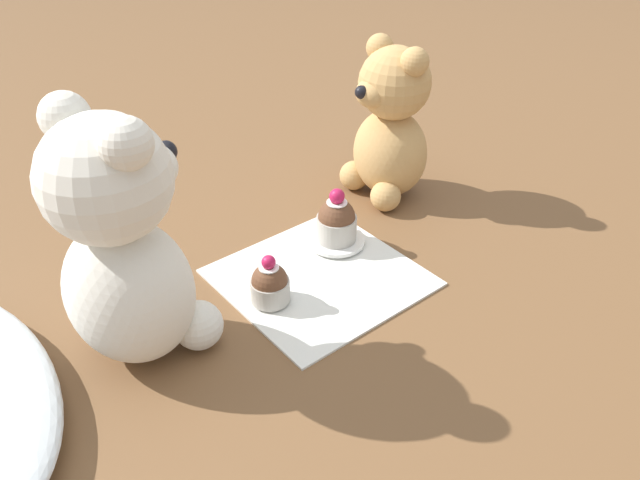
{
  "coord_description": "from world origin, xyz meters",
  "views": [
    {
      "loc": [
        -0.46,
        0.37,
        0.46
      ],
      "look_at": [
        0.0,
        0.0,
        0.06
      ],
      "focal_mm": 35.0,
      "sensor_mm": 36.0,
      "label": 1
    }
  ],
  "objects_px": {
    "cupcake_near_tan_bear": "(337,221)",
    "cupcake_near_cream_bear": "(272,286)",
    "teddy_bear_cream": "(124,246)",
    "saucer_plate": "(336,240)",
    "teddy_bear_tan": "(390,126)"
  },
  "relations": [
    {
      "from": "cupcake_near_tan_bear",
      "to": "saucer_plate",
      "type": "bearing_deg",
      "value": 90.0
    },
    {
      "from": "teddy_bear_cream",
      "to": "saucer_plate",
      "type": "height_order",
      "value": "teddy_bear_cream"
    },
    {
      "from": "cupcake_near_cream_bear",
      "to": "teddy_bear_tan",
      "type": "bearing_deg",
      "value": -69.59
    },
    {
      "from": "cupcake_near_tan_bear",
      "to": "cupcake_near_cream_bear",
      "type": "bearing_deg",
      "value": 108.84
    },
    {
      "from": "teddy_bear_cream",
      "to": "saucer_plate",
      "type": "relative_size",
      "value": 3.67
    },
    {
      "from": "cupcake_near_cream_bear",
      "to": "cupcake_near_tan_bear",
      "type": "bearing_deg",
      "value": -71.16
    },
    {
      "from": "teddy_bear_cream",
      "to": "saucer_plate",
      "type": "xyz_separation_m",
      "value": [
        0.01,
        -0.27,
        -0.12
      ]
    },
    {
      "from": "teddy_bear_cream",
      "to": "cupcake_near_tan_bear",
      "type": "distance_m",
      "value": 0.29
    },
    {
      "from": "teddy_bear_cream",
      "to": "cupcake_near_tan_bear",
      "type": "relative_size",
      "value": 3.73
    },
    {
      "from": "teddy_bear_tan",
      "to": "cupcake_near_tan_bear",
      "type": "bearing_deg",
      "value": -63.67
    },
    {
      "from": "cupcake_near_cream_bear",
      "to": "teddy_bear_cream",
      "type": "bearing_deg",
      "value": 77.03
    },
    {
      "from": "cupcake_near_cream_bear",
      "to": "cupcake_near_tan_bear",
      "type": "height_order",
      "value": "cupcake_near_tan_bear"
    },
    {
      "from": "teddy_bear_tan",
      "to": "cupcake_near_tan_bear",
      "type": "relative_size",
      "value": 3.08
    },
    {
      "from": "teddy_bear_tan",
      "to": "saucer_plate",
      "type": "xyz_separation_m",
      "value": [
        -0.06,
        0.14,
        -0.1
      ]
    },
    {
      "from": "teddy_bear_cream",
      "to": "teddy_bear_tan",
      "type": "bearing_deg",
      "value": -92.99
    }
  ]
}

